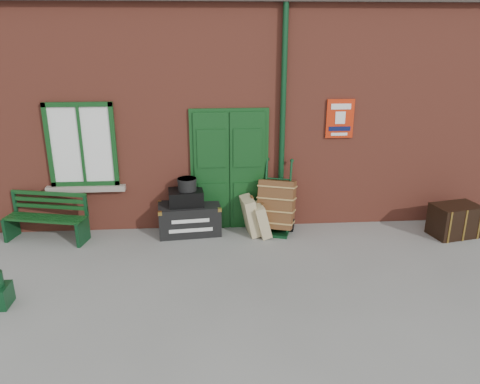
{
  "coord_description": "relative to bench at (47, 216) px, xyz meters",
  "views": [
    {
      "loc": [
        -0.72,
        -6.75,
        3.56
      ],
      "look_at": [
        -0.17,
        0.6,
        1.0
      ],
      "focal_mm": 35.0,
      "sensor_mm": 36.0,
      "label": 1
    }
  ],
  "objects": [
    {
      "name": "suitcase_front",
      "position": [
        3.8,
        -0.15,
        -0.13
      ],
      "size": [
        0.38,
        0.49,
        0.62
      ],
      "primitive_type": "cube",
      "rotation": [
        0.0,
        -0.26,
        0.14
      ],
      "color": "tan",
      "rests_on": "ground"
    },
    {
      "name": "dark_trunk",
      "position": [
        7.32,
        -0.38,
        -0.15
      ],
      "size": [
        0.9,
        0.68,
        0.59
      ],
      "primitive_type": "cube",
      "rotation": [
        0.0,
        0.0,
        0.2
      ],
      "color": "black",
      "rests_on": "ground"
    },
    {
      "name": "bench",
      "position": [
        0.0,
        0.0,
        0.0
      ],
      "size": [
        1.49,
        0.75,
        0.88
      ],
      "rotation": [
        0.0,
        0.0,
        -0.23
      ],
      "color": "#103E16",
      "rests_on": "ground"
    },
    {
      "name": "ground",
      "position": [
        3.56,
        -1.16,
        -0.44
      ],
      "size": [
        80.0,
        80.0,
        0.0
      ],
      "primitive_type": "plane",
      "color": "gray",
      "rests_on": "ground"
    },
    {
      "name": "houdini_trunk",
      "position": [
        2.51,
        0.09,
        -0.17
      ],
      "size": [
        1.17,
        0.72,
        0.56
      ],
      "primitive_type": "cube",
      "rotation": [
        0.0,
        0.0,
        0.1
      ],
      "color": "black",
      "rests_on": "ground"
    },
    {
      "name": "hatbox",
      "position": [
        2.49,
        0.09,
        0.5
      ],
      "size": [
        0.36,
        0.36,
        0.22
      ],
      "primitive_type": "cylinder",
      "rotation": [
        0.0,
        0.0,
        0.1
      ],
      "color": "black",
      "rests_on": "strongbox"
    },
    {
      "name": "suitcase_back",
      "position": [
        3.62,
        -0.05,
        -0.08
      ],
      "size": [
        0.4,
        0.54,
        0.72
      ],
      "primitive_type": "cube",
      "rotation": [
        0.0,
        -0.21,
        0.14
      ],
      "color": "tan",
      "rests_on": "ground"
    },
    {
      "name": "station_building",
      "position": [
        3.56,
        2.33,
        1.72
      ],
      "size": [
        10.3,
        4.3,
        4.36
      ],
      "color": "brown",
      "rests_on": "ground"
    },
    {
      "name": "strongbox",
      "position": [
        2.46,
        0.09,
        0.25
      ],
      "size": [
        0.65,
        0.5,
        0.28
      ],
      "primitive_type": "cube",
      "rotation": [
        0.0,
        0.0,
        0.1
      ],
      "color": "black",
      "rests_on": "houdini_trunk"
    },
    {
      "name": "porter_trolley",
      "position": [
        4.11,
        0.06,
        0.07
      ],
      "size": [
        0.82,
        0.85,
        1.32
      ],
      "rotation": [
        0.0,
        0.0,
        -0.32
      ],
      "color": "#0E381B",
      "rests_on": "ground"
    }
  ]
}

